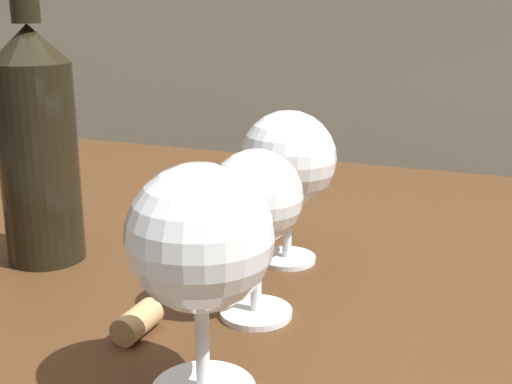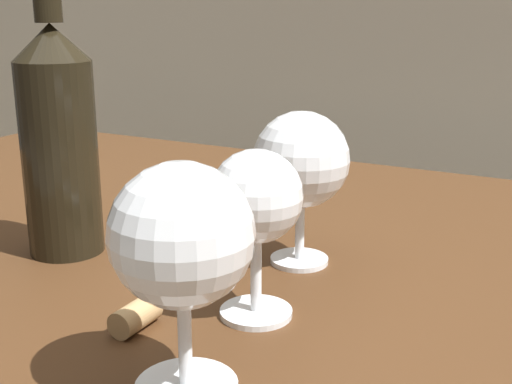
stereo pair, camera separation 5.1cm
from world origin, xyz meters
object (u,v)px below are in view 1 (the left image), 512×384
Objects in this scene: wine_glass_port at (256,203)px; wine_glass_rose at (288,162)px; wine_glass_merlot at (200,241)px; cork at (137,322)px; wine_bottle at (37,140)px.

wine_glass_port is 0.12m from wine_glass_rose.
wine_glass_merlot is 0.14m from cork.
wine_glass_port reaches higher than cork.
wine_bottle is (-0.22, -0.08, 0.02)m from wine_glass_rose.
cork is (-0.07, -0.06, -0.08)m from wine_glass_port.
wine_glass_rose is at bearing 20.23° from wine_bottle.
wine_glass_merlot is at bearing -83.48° from wine_glass_rose.
wine_glass_port is (-0.01, 0.12, -0.01)m from wine_glass_merlot.
wine_glass_port is at bearing -82.32° from wine_glass_rose.
wine_glass_rose is 0.21m from cork.
wine_glass_port is 0.46× the size of wine_bottle.
cork is (-0.05, -0.18, -0.09)m from wine_glass_rose.
wine_bottle is 7.10× the size of cork.
wine_glass_rose is at bearing 97.68° from wine_glass_port.
wine_glass_port is 0.24m from wine_bottle.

